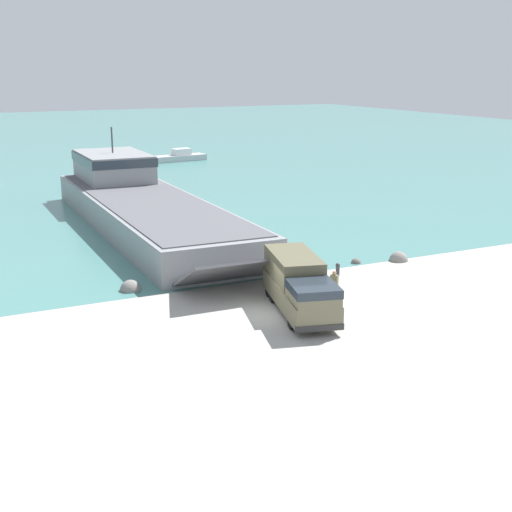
# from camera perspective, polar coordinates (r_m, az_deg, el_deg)

# --- Properties ---
(ground_plane) EXTENTS (240.00, 240.00, 0.00)m
(ground_plane) POSITION_cam_1_polar(r_m,az_deg,el_deg) (38.46, 0.75, -4.71)
(ground_plane) COLOR #A8A59E
(water_surface) EXTENTS (240.00, 180.00, 0.01)m
(water_surface) POSITION_cam_1_polar(r_m,az_deg,el_deg) (129.89, -19.05, 8.44)
(water_surface) COLOR #477F7A
(water_surface) RESTS_ON ground_plane
(landing_craft) EXTENTS (9.20, 37.64, 7.41)m
(landing_craft) POSITION_cam_1_polar(r_m,az_deg,el_deg) (61.13, -9.20, 4.26)
(landing_craft) COLOR gray
(landing_craft) RESTS_ON ground_plane
(military_truck) EXTENTS (4.38, 8.27, 2.93)m
(military_truck) POSITION_cam_1_polar(r_m,az_deg,el_deg) (38.51, 3.51, -2.33)
(military_truck) COLOR #6B664C
(military_truck) RESTS_ON ground_plane
(soldier_on_ramp) EXTENTS (0.45, 0.50, 1.81)m
(soldier_on_ramp) POSITION_cam_1_polar(r_m,az_deg,el_deg) (40.51, 6.27, -2.21)
(soldier_on_ramp) COLOR #6B664C
(soldier_on_ramp) RESTS_ON ground_plane
(moored_boat_a) EXTENTS (8.29, 3.25, 1.71)m
(moored_boat_a) POSITION_cam_1_polar(r_m,az_deg,el_deg) (101.78, -6.23, 7.89)
(moored_boat_a) COLOR #B7BABF
(moored_boat_a) RESTS_ON ground_plane
(mooring_bollard) EXTENTS (0.29, 0.29, 0.83)m
(mooring_bollard) POSITION_cam_1_polar(r_m,az_deg,el_deg) (45.68, 6.55, -1.02)
(mooring_bollard) COLOR #333338
(mooring_bollard) RESTS_ON ground_plane
(shoreline_rock_a) EXTENTS (1.27, 1.27, 1.27)m
(shoreline_rock_a) POSITION_cam_1_polar(r_m,az_deg,el_deg) (43.19, -10.00, -2.72)
(shoreline_rock_a) COLOR gray
(shoreline_rock_a) RESTS_ON ground_plane
(shoreline_rock_b) EXTENTS (1.29, 1.29, 1.29)m
(shoreline_rock_b) POSITION_cam_1_polar(r_m,az_deg,el_deg) (49.94, 11.33, -0.37)
(shoreline_rock_b) COLOR gray
(shoreline_rock_b) RESTS_ON ground_plane
(shoreline_rock_c) EXTENTS (0.67, 0.67, 0.67)m
(shoreline_rock_c) POSITION_cam_1_polar(r_m,az_deg,el_deg) (48.85, 8.00, -0.56)
(shoreline_rock_c) COLOR #66605B
(shoreline_rock_c) RESTS_ON ground_plane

